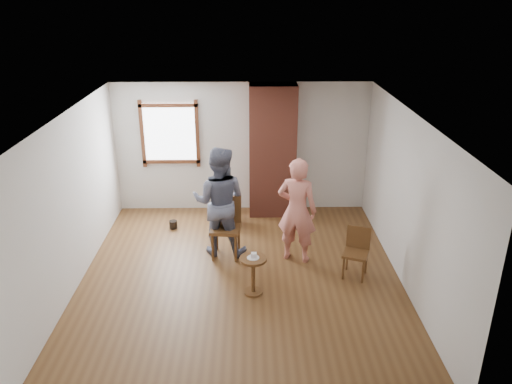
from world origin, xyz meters
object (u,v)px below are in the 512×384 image
dining_chair_right (357,249)px  side_table (253,270)px  stoneware_crock (231,213)px  person_pink (297,210)px  dining_chair_left (226,223)px  man (219,201)px

dining_chair_right → side_table: bearing=-141.3°
stoneware_crock → person_pink: bearing=-49.7°
stoneware_crock → side_table: size_ratio=0.82×
person_pink → dining_chair_right: bearing=169.8°
dining_chair_left → man: (-0.11, 0.06, 0.37)m
stoneware_crock → man: man is taller
dining_chair_left → person_pink: person_pink is taller
dining_chair_left → person_pink: 1.23m
stoneware_crock → dining_chair_right: size_ratio=0.61×
stoneware_crock → dining_chair_left: (-0.03, -1.13, 0.33)m
dining_chair_right → person_pink: bearing=172.4°
side_table → person_pink: (0.73, 1.01, 0.49)m
stoneware_crock → person_pink: person_pink is taller
dining_chair_left → dining_chair_right: 2.19m
person_pink → man: bearing=6.9°
dining_chair_right → stoneware_crock: bearing=159.5°
person_pink → side_table: bearing=73.1°
stoneware_crock → person_pink: 1.86m
dining_chair_right → man: 2.37m
side_table → person_pink: size_ratio=0.34×
stoneware_crock → side_table: 2.38m
dining_chair_left → dining_chair_right: dining_chair_left is taller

